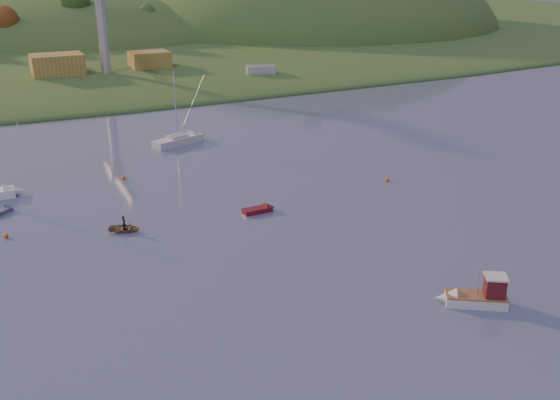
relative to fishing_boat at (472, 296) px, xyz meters
name	(u,v)px	position (x,y,z in m)	size (l,w,h in m)	color
far_shore	(42,36)	(-9.28, 220.26, -0.81)	(620.00, 220.00, 1.50)	#2A5020
shore_slope	(69,59)	(-9.28, 155.26, -0.81)	(640.00, 150.00, 7.00)	#2A5020
hill_center	(79,40)	(0.72, 200.26, -0.81)	(140.00, 120.00, 36.00)	#2A5020
hill_right	(310,33)	(85.72, 185.26, -0.81)	(150.00, 130.00, 60.00)	#2A5020
hillside_trees	(59,50)	(-9.28, 175.26, -0.81)	(280.00, 50.00, 32.00)	#264D1B
wharf	(119,78)	(-4.28, 112.26, 0.39)	(42.00, 16.00, 2.40)	slate
shed_west	(58,65)	(-17.28, 113.26, 3.99)	(11.00, 8.00, 4.80)	olive
shed_east	(150,60)	(3.72, 114.26, 3.59)	(9.00, 7.00, 4.00)	olive
dock_crane	(102,7)	(-7.28, 108.65, 16.36)	(3.20, 28.00, 20.30)	#B7B7BC
fishing_boat	(472,296)	(0.00, 0.00, 0.00)	(5.83, 4.62, 3.68)	silver
sailboat_far	(178,140)	(-7.53, 56.84, -0.08)	(8.43, 5.04, 11.22)	silver
canoe	(124,228)	(-22.43, 27.50, -0.47)	(2.34, 3.28, 0.68)	#90764F
paddler	(124,225)	(-22.43, 27.50, -0.07)	(0.54, 0.36, 1.49)	black
red_tender	(263,209)	(-7.00, 26.18, -0.54)	(3.91, 1.44, 1.32)	#5F0D16
grey_dinghy	(5,210)	(-33.38, 38.84, -0.59)	(2.99, 2.74, 1.11)	#4F5768
work_vessel	(261,77)	(25.29, 98.26, 0.57)	(15.90, 8.62, 3.88)	slate
buoy_0	(505,300)	(2.68, -1.06, -0.56)	(0.50, 0.50, 0.50)	#F8610D
buoy_1	(387,179)	(11.65, 28.50, -0.56)	(0.50, 0.50, 0.50)	#F8610D
buoy_2	(6,236)	(-33.79, 31.19, -0.56)	(0.50, 0.50, 0.50)	#F8610D
buoy_3	(124,177)	(-18.74, 44.18, -0.56)	(0.50, 0.50, 0.50)	#F8610D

